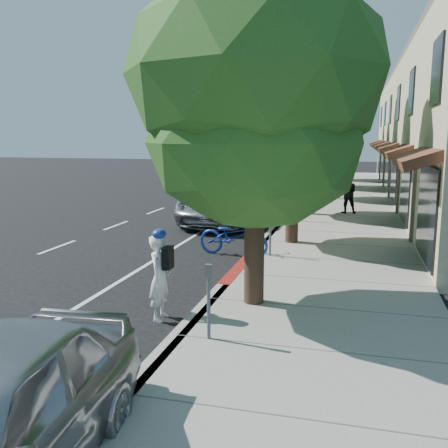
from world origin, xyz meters
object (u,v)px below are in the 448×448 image
(bicycle, at_px, (233,237))
(pedestrian, at_px, (347,193))
(street_tree_5, at_px, (333,123))
(dark_sedan, at_px, (244,200))
(silver_suv, at_px, (232,200))
(street_tree_4, at_px, (328,124))
(street_tree_3, at_px, (322,103))
(street_tree_2, at_px, (312,106))
(dark_suv_far, at_px, (310,172))
(street_tree_0, at_px, (256,81))
(cyclist, at_px, (160,278))
(street_tree_1, at_px, (295,103))
(white_pickup, at_px, (276,177))

(bicycle, xyz_separation_m, pedestrian, (3.05, 8.27, 0.46))
(street_tree_5, xyz_separation_m, dark_sedan, (-2.66, -19.00, -3.65))
(pedestrian, bearing_deg, silver_suv, 26.10)
(street_tree_4, height_order, pedestrian, street_tree_4)
(street_tree_3, distance_m, pedestrian, 6.97)
(bicycle, relative_size, silver_suv, 0.34)
(silver_suv, bearing_deg, bicycle, -69.97)
(street_tree_3, xyz_separation_m, silver_suv, (-2.91, -8.06, -4.28))
(street_tree_2, bearing_deg, dark_suv_far, 95.02)
(street_tree_0, bearing_deg, cyclist, -147.99)
(street_tree_3, relative_size, silver_suv, 1.29)
(street_tree_0, height_order, cyclist, street_tree_0)
(street_tree_5, bearing_deg, pedestrian, -84.88)
(street_tree_1, height_order, dark_suv_far, street_tree_1)
(dark_sedan, xyz_separation_m, white_pickup, (-0.32, 10.85, 0.08))
(cyclist, bearing_deg, street_tree_3, -5.55)
(white_pickup, bearing_deg, silver_suv, -87.83)
(street_tree_1, height_order, silver_suv, street_tree_1)
(street_tree_4, bearing_deg, white_pickup, -144.22)
(street_tree_5, xyz_separation_m, silver_suv, (-2.91, -20.06, -3.56))
(silver_suv, bearing_deg, cyclist, -77.39)
(street_tree_0, relative_size, street_tree_4, 1.03)
(street_tree_0, distance_m, cyclist, 4.11)
(street_tree_0, xyz_separation_m, street_tree_4, (0.00, 24.00, -0.22))
(street_tree_0, distance_m, silver_suv, 10.96)
(street_tree_0, bearing_deg, bicycle, 108.88)
(cyclist, xyz_separation_m, dark_sedan, (-1.06, 12.00, -0.02))
(bicycle, height_order, white_pickup, white_pickup)
(bicycle, bearing_deg, street_tree_1, -32.95)
(street_tree_1, xyz_separation_m, white_pickup, (-2.98, 15.85, -3.54))
(white_pickup, bearing_deg, street_tree_4, 37.59)
(cyclist, bearing_deg, dark_suv_far, -0.88)
(street_tree_1, relative_size, silver_suv, 1.14)
(street_tree_5, bearing_deg, street_tree_0, -90.00)
(street_tree_0, height_order, street_tree_1, street_tree_0)
(cyclist, bearing_deg, pedestrian, -13.79)
(street_tree_3, height_order, pedestrian, street_tree_3)
(dark_suv_far, bearing_deg, dark_sedan, -89.99)
(dark_sedan, bearing_deg, white_pickup, 86.54)
(street_tree_2, relative_size, street_tree_3, 0.94)
(street_tree_0, bearing_deg, silver_suv, 106.30)
(street_tree_4, height_order, bicycle, street_tree_4)
(street_tree_0, distance_m, dark_suv_far, 29.65)
(white_pickup, bearing_deg, pedestrian, -62.01)
(street_tree_1, height_order, pedestrian, street_tree_1)
(cyclist, bearing_deg, street_tree_0, -58.73)
(street_tree_5, distance_m, bicycle, 25.98)
(street_tree_3, xyz_separation_m, bicycle, (-1.49, -13.65, -4.60))
(dark_suv_far, bearing_deg, white_pickup, -97.41)
(street_tree_0, height_order, street_tree_3, street_tree_3)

